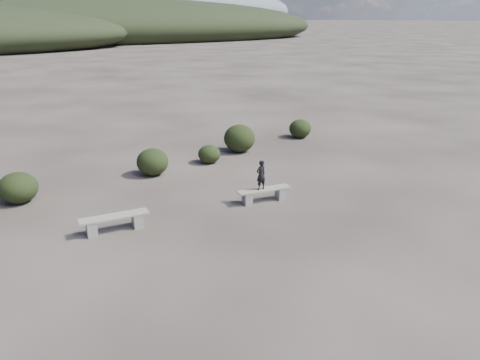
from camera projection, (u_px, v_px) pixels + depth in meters
ground at (311, 261)px, 11.78m from camera, size 1200.00×1200.00×0.00m
bench_left at (115, 222)px, 13.30m from camera, size 1.98×0.67×0.49m
bench_right at (264, 194)px, 15.45m from camera, size 1.87×0.73×0.46m
seated_person at (261, 175)px, 15.18m from camera, size 0.37×0.25×0.99m
shrub_a at (18, 188)px, 15.32m from camera, size 1.25×1.25×1.02m
shrub_b at (152, 162)px, 18.00m from camera, size 1.22×1.22×1.05m
shrub_c at (209, 154)px, 19.53m from camera, size 0.95×0.95×0.76m
shrub_d at (239, 138)px, 21.09m from camera, size 1.42×1.42×1.24m
shrub_e at (300, 129)px, 23.60m from camera, size 1.11×1.11×0.93m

